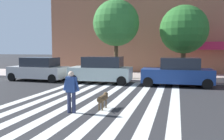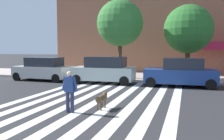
% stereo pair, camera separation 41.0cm
% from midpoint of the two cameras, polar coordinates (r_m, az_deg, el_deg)
% --- Properties ---
extents(ground_plane, '(160.00, 160.00, 0.00)m').
position_cam_midpoint_polar(ground_plane, '(11.22, -1.53, -7.90)').
color(ground_plane, '#2B2B2D').
extents(sidewalk_far, '(80.00, 6.00, 0.15)m').
position_cam_midpoint_polar(sidewalk_far, '(21.34, 6.52, -1.53)').
color(sidewalk_far, '#B6A7A0').
rests_on(sidewalk_far, ground_plane).
extents(crosswalk_stripes, '(7.65, 14.38, 0.01)m').
position_cam_midpoint_polar(crosswalk_stripes, '(11.45, -5.11, -7.63)').
color(crosswalk_stripes, silver).
rests_on(crosswalk_stripes, ground_plane).
extents(parked_car_near_curb, '(4.56, 2.12, 1.82)m').
position_cam_midpoint_polar(parked_car_near_curb, '(19.84, -17.32, 0.14)').
color(parked_car_near_curb, beige).
rests_on(parked_car_near_curb, ground_plane).
extents(parked_car_behind_first, '(4.48, 2.17, 1.93)m').
position_cam_midpoint_polar(parked_car_behind_first, '(17.65, -3.20, -0.03)').
color(parked_car_behind_first, '#ADC0BC').
rests_on(parked_car_behind_first, ground_plane).
extents(parked_car_third_in_line, '(4.66, 2.17, 1.90)m').
position_cam_midpoint_polar(parked_car_third_in_line, '(16.78, 14.40, -0.57)').
color(parked_car_third_in_line, navy).
rests_on(parked_car_third_in_line, ground_plane).
extents(street_tree_nearest, '(3.68, 3.68, 6.22)m').
position_cam_midpoint_polar(street_tree_nearest, '(19.68, 0.37, 10.89)').
color(street_tree_nearest, '#4C3823').
rests_on(street_tree_nearest, sidewalk_far).
extents(street_tree_middle, '(3.76, 3.76, 5.73)m').
position_cam_midpoint_polar(street_tree_middle, '(19.99, 15.89, 9.07)').
color(street_tree_middle, '#4C3823').
rests_on(street_tree_middle, sidewalk_far).
extents(pedestrian_dog_walker, '(0.71, 0.25, 1.64)m').
position_cam_midpoint_polar(pedestrian_dog_walker, '(9.66, -10.71, -4.49)').
color(pedestrian_dog_walker, '#282D4C').
rests_on(pedestrian_dog_walker, ground_plane).
extents(dog_on_leash, '(0.28, 1.08, 0.65)m').
position_cam_midpoint_polar(dog_on_leash, '(10.23, -3.26, -6.63)').
color(dog_on_leash, brown).
rests_on(dog_on_leash, ground_plane).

